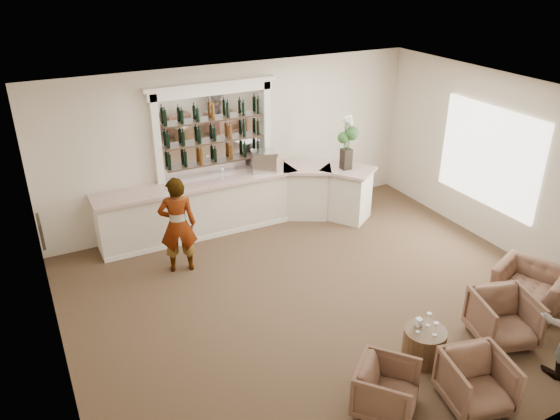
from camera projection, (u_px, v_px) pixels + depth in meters
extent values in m
plane|color=#4F3627|center=(321.00, 298.00, 9.11)|extent=(8.00, 8.00, 0.00)
cube|color=beige|center=(236.00, 144.00, 11.21)|extent=(8.00, 0.04, 3.30)
cube|color=beige|center=(48.00, 272.00, 6.76)|extent=(0.04, 7.00, 3.30)
cube|color=beige|center=(510.00, 167.00, 10.03)|extent=(0.04, 7.00, 3.30)
cube|color=white|center=(328.00, 104.00, 7.69)|extent=(8.00, 7.00, 0.04)
cube|color=white|center=(489.00, 156.00, 10.40)|extent=(0.05, 2.40, 1.90)
cube|color=black|center=(41.00, 231.00, 7.74)|extent=(0.04, 0.46, 0.38)
cube|color=#C2B49A|center=(43.00, 231.00, 7.75)|extent=(0.01, 0.38, 0.30)
cube|color=white|center=(199.00, 209.00, 11.00)|extent=(4.00, 0.70, 1.08)
cube|color=#C3A198|center=(197.00, 183.00, 10.74)|extent=(4.10, 0.82, 0.06)
cube|color=white|center=(306.00, 192.00, 11.78)|extent=(1.12, 1.04, 1.08)
cube|color=#C3A198|center=(307.00, 167.00, 11.51)|extent=(1.27, 1.19, 0.06)
cube|color=white|center=(346.00, 195.00, 11.64)|extent=(1.08, 1.14, 1.08)
cube|color=#C3A198|center=(348.00, 170.00, 11.38)|extent=(1.24, 1.29, 0.06)
cube|color=silver|center=(206.00, 237.00, 10.95)|extent=(4.00, 0.06, 0.10)
cube|color=white|center=(213.00, 134.00, 10.86)|extent=(2.15, 0.02, 1.65)
cube|color=silver|center=(159.00, 168.00, 10.56)|extent=(0.14, 0.16, 2.90)
cube|color=silver|center=(266.00, 150.00, 11.50)|extent=(0.14, 0.16, 2.90)
cube|color=silver|center=(211.00, 90.00, 10.43)|extent=(2.52, 0.16, 0.18)
cube|color=silver|center=(211.00, 84.00, 10.38)|extent=(2.64, 0.20, 0.08)
cube|color=#34271A|center=(216.00, 162.00, 11.02)|extent=(2.05, 0.20, 0.03)
cube|color=#34271A|center=(215.00, 142.00, 10.83)|extent=(2.05, 0.20, 0.03)
cube|color=#34271A|center=(214.00, 120.00, 10.64)|extent=(2.05, 0.20, 0.03)
cylinder|color=brown|center=(424.00, 345.00, 7.65)|extent=(0.59, 0.59, 0.50)
imported|color=gray|center=(178.00, 225.00, 9.57)|extent=(0.74, 0.58, 1.80)
imported|color=brown|center=(386.00, 389.00, 6.76)|extent=(1.04, 1.04, 0.68)
imported|color=brown|center=(477.00, 382.00, 6.84)|extent=(0.94, 0.95, 0.73)
imported|color=brown|center=(503.00, 318.00, 7.98)|extent=(1.04, 1.06, 0.78)
imported|color=brown|center=(530.00, 287.00, 8.82)|extent=(1.22, 1.29, 0.67)
cube|color=silver|center=(263.00, 161.00, 11.16)|extent=(0.58, 0.53, 0.42)
cube|color=black|center=(346.00, 159.00, 11.27)|extent=(0.20, 0.20, 0.44)
cube|color=silver|center=(419.00, 322.00, 7.62)|extent=(0.08, 0.08, 0.12)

